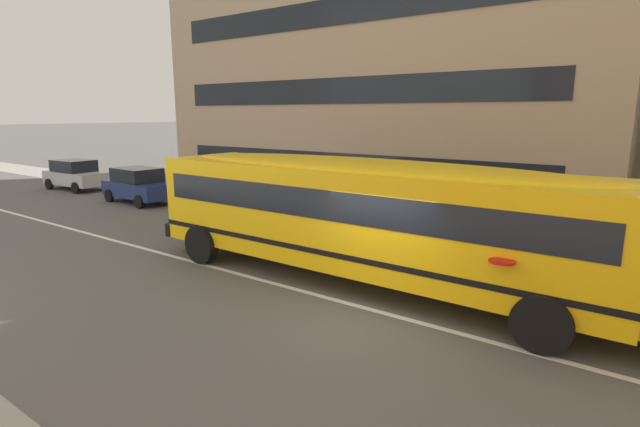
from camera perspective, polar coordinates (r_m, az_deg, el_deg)
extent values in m
plane|color=#54514F|center=(10.73, 6.50, -11.27)|extent=(400.00, 400.00, 0.00)
cube|color=gray|center=(17.47, 19.04, -2.77)|extent=(120.00, 3.00, 0.01)
cube|color=silver|center=(10.73, 6.50, -11.26)|extent=(110.00, 0.16, 0.01)
cube|color=yellow|center=(12.01, 5.10, -0.16)|extent=(11.82, 2.72, 2.36)
cube|color=black|center=(16.06, -13.63, -1.03)|extent=(0.22, 2.69, 0.39)
cube|color=black|center=(11.93, 5.13, 1.84)|extent=(11.11, 2.76, 0.69)
cube|color=black|center=(12.17, 5.04, -3.38)|extent=(11.84, 2.75, 0.13)
ellipsoid|color=yellow|center=(11.82, 5.20, 5.45)|extent=(11.35, 2.50, 0.39)
cylinder|color=red|center=(9.21, 20.57, -5.30)|extent=(0.47, 0.47, 0.03)
cylinder|color=black|center=(12.10, 27.20, -7.14)|extent=(1.07, 0.30, 1.07)
cylinder|color=black|center=(9.60, 24.58, -11.68)|extent=(1.07, 0.30, 1.07)
cylinder|color=black|center=(15.95, -6.41, -1.57)|extent=(1.07, 0.30, 1.07)
cylinder|color=black|center=(14.15, -13.75, -3.56)|extent=(1.07, 0.30, 1.07)
cube|color=#B7BABF|center=(30.30, -26.66, 3.76)|extent=(3.99, 1.91, 0.70)
cube|color=black|center=(30.36, -26.92, 5.03)|extent=(2.28, 1.68, 0.64)
cylinder|color=black|center=(29.69, -23.91, 3.18)|extent=(0.61, 0.21, 0.60)
cylinder|color=black|center=(28.81, -26.72, 2.70)|extent=(0.61, 0.21, 0.60)
cylinder|color=black|center=(31.88, -26.49, 3.47)|extent=(0.61, 0.21, 0.60)
cylinder|color=black|center=(31.06, -29.17, 3.03)|extent=(0.61, 0.21, 0.60)
cube|color=navy|center=(24.61, -20.38, 2.71)|extent=(3.97, 1.87, 0.70)
cube|color=black|center=(24.65, -20.67, 4.28)|extent=(2.27, 1.65, 0.64)
cylinder|color=black|center=(24.03, -16.98, 1.89)|extent=(0.61, 0.21, 0.60)
cylinder|color=black|center=(23.13, -20.44, 1.30)|extent=(0.61, 0.21, 0.60)
cylinder|color=black|center=(26.20, -20.22, 2.45)|extent=(0.61, 0.21, 0.60)
cylinder|color=black|center=(25.38, -23.48, 1.93)|extent=(0.61, 0.21, 0.60)
cube|color=tan|center=(26.87, 9.63, 16.27)|extent=(21.91, 12.24, 12.80)
cube|color=black|center=(21.59, 1.85, 5.68)|extent=(18.41, 0.04, 1.10)
cube|color=black|center=(21.50, 1.91, 14.20)|extent=(18.41, 0.04, 1.10)
cube|color=black|center=(21.87, 1.97, 22.60)|extent=(18.41, 0.04, 1.10)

